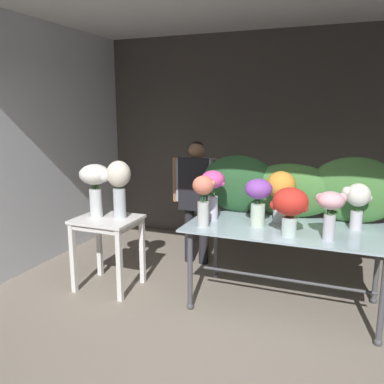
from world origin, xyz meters
The scene contains 16 objects.
ground_plane centered at (0.00, 1.71, 0.00)m, with size 7.53×7.53×0.00m, color gray.
wall_back centered at (0.00, 3.42, 1.47)m, with size 5.08×0.12×2.94m, color #4C4742.
wall_left centered at (-2.54, 1.71, 1.47)m, with size 0.12×3.54×2.94m, color silver.
display_table_glass centered at (0.52, 1.50, 0.70)m, with size 1.87×0.99×0.82m.
side_table_white centered at (-1.32, 1.25, 0.66)m, with size 0.64×0.56×0.78m.
florist centered at (-0.69, 2.27, 0.94)m, with size 0.63×0.24×1.52m.
foliage_backdrop centered at (0.50, 1.88, 1.12)m, with size 2.00×0.27×0.64m.
vase_scarlet_freesia centered at (0.57, 1.21, 1.09)m, with size 0.33×0.31×0.43m.
vase_violet_tulips centered at (0.25, 1.42, 1.10)m, with size 0.26×0.26×0.45m.
vase_coral_hydrangea centered at (-0.22, 1.22, 1.11)m, with size 0.22×0.20×0.49m.
vase_fuchsia_lilies centered at (-0.22, 1.49, 1.15)m, with size 0.24×0.24×0.50m.
vase_blush_anemones centered at (0.90, 1.23, 1.10)m, with size 0.26×0.23×0.42m.
vase_ivory_carnations centered at (1.12, 1.64, 1.09)m, with size 0.26×0.22×0.43m.
vase_sunset_dahlias centered at (0.43, 1.63, 1.13)m, with size 0.28×0.28×0.50m.
vase_white_roses_tall centered at (-1.44, 1.25, 1.16)m, with size 0.36×0.31×0.56m.
vase_cream_lisianthus_tall centered at (-1.19, 1.30, 1.15)m, with size 0.25×0.25×0.61m.
Camera 1 is at (1.02, -2.21, 1.91)m, focal length 37.42 mm.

